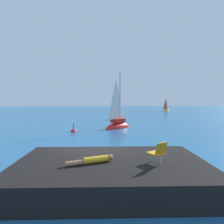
% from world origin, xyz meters
% --- Properties ---
extents(ground_plane, '(160.00, 160.00, 0.00)m').
position_xyz_m(ground_plane, '(0.00, 0.00, 0.00)').
color(ground_plane, '#236093').
extents(shore_ledge, '(7.37, 5.07, 0.86)m').
position_xyz_m(shore_ledge, '(0.61, -2.51, 0.43)').
color(shore_ledge, black).
rests_on(shore_ledge, ground).
extents(boulder_seaward, '(0.87, 0.75, 0.59)m').
position_xyz_m(boulder_seaward, '(-0.35, -0.32, 0.00)').
color(boulder_seaward, black).
rests_on(boulder_seaward, ground).
extents(boulder_inland, '(0.98, 1.19, 0.68)m').
position_xyz_m(boulder_inland, '(0.75, -0.00, 0.00)').
color(boulder_inland, black).
rests_on(boulder_inland, ground).
extents(sailboat_near, '(3.55, 3.25, 6.85)m').
position_xyz_m(sailboat_near, '(2.92, 11.74, 0.37)').
color(sailboat_near, red).
rests_on(sailboat_near, ground).
extents(sailboat_far, '(2.34, 1.39, 4.22)m').
position_xyz_m(sailboat_far, '(20.21, 41.61, 0.23)').
color(sailboat_far, yellow).
rests_on(sailboat_far, ground).
extents(person_sunbather, '(1.71, 0.69, 0.25)m').
position_xyz_m(person_sunbather, '(-0.09, -2.73, 0.97)').
color(person_sunbather, gold).
rests_on(person_sunbather, shore_ledge).
extents(beach_chair, '(0.70, 0.75, 0.80)m').
position_xyz_m(beach_chair, '(2.23, -3.03, 1.30)').
color(beach_chair, orange).
rests_on(beach_chair, shore_ledge).
extents(marker_buoy, '(0.56, 0.56, 1.13)m').
position_xyz_m(marker_buoy, '(-1.70, 9.61, 0.01)').
color(marker_buoy, red).
rests_on(marker_buoy, ground).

